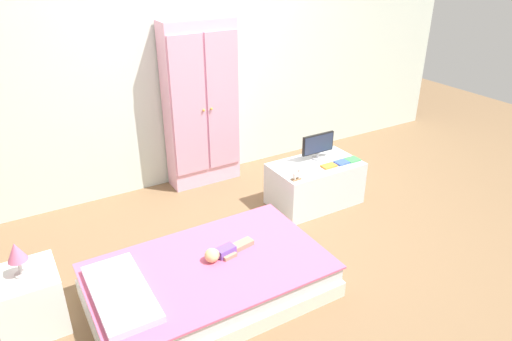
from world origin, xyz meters
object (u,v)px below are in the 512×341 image
doll (221,253)px  tv_stand (315,183)px  wardrobe (201,105)px  book_blue (342,162)px  table_lamp (16,253)px  rocking_horse_toy (297,175)px  nightstand (30,301)px  tv_monitor (318,145)px  book_green (352,159)px  book_orange (329,166)px  bed (210,280)px

doll → tv_stand: 1.41m
wardrobe → book_blue: wardrobe is taller
table_lamp → rocking_horse_toy: size_ratio=2.19×
nightstand → tv_monitor: tv_monitor is taller
tv_stand → wardrobe: bearing=126.0°
table_lamp → nightstand: bearing=0.0°
tv_stand → book_green: 0.41m
rocking_horse_toy → book_green: size_ratio=0.85×
rocking_horse_toy → book_green: (0.66, 0.06, -0.04)m
book_blue → book_green: book_blue is taller
nightstand → book_orange: book_orange is taller
doll → tv_monitor: bearing=27.4°
tv_stand → rocking_horse_toy: size_ratio=7.77×
tv_monitor → rocking_horse_toy: size_ratio=3.19×
nightstand → book_orange: size_ratio=3.03×
wardrobe → tv_stand: 1.30m
wardrobe → book_blue: bearing=-49.7°
wardrobe → tv_stand: size_ratio=1.97×
tv_stand → book_blue: 0.31m
bed → tv_monitor: (1.45, 0.74, 0.42)m
bed → book_green: 1.82m
bed → nightstand: size_ratio=3.92×
wardrobe → book_orange: 1.34m
book_blue → book_green: (0.13, 0.00, -0.00)m
doll → tv_monitor: size_ratio=1.18×
wardrobe → book_green: 1.50m
doll → wardrobe: bearing=69.1°
table_lamp → wardrobe: wardrobe is taller
table_lamp → wardrobe: bearing=35.9°
book_green → tv_monitor: bearing=143.8°
nightstand → tv_monitor: size_ratio=1.22×
table_lamp → tv_monitor: bearing=9.7°
wardrobe → rocking_horse_toy: size_ratio=15.33×
tv_stand → book_blue: book_blue is taller
nightstand → rocking_horse_toy: (2.13, 0.19, 0.25)m
tv_monitor → book_blue: bearing=-55.3°
nightstand → book_green: bearing=5.0°
nightstand → wardrobe: (1.78, 1.29, 0.60)m
bed → doll: bearing=21.2°
bed → table_lamp: size_ratio=6.94×
bed → book_green: size_ratio=12.89×
table_lamp → book_green: 2.80m
nightstand → wardrobe: bearing=35.9°
rocking_horse_toy → wardrobe: bearing=107.7°
nightstand → doll: bearing=-12.4°
doll → book_orange: 1.43m
nightstand → book_blue: size_ratio=3.51×
rocking_horse_toy → tv_monitor: bearing=31.8°
bed → tv_stand: 1.53m
tv_monitor → nightstand: bearing=-170.3°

